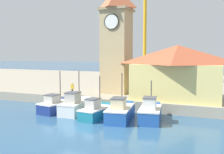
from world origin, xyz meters
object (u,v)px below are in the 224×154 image
at_px(fishing_boat_mid_left, 120,112).
at_px(dock_worker_near_tower, 72,89).
at_px(fishing_boat_far_left, 57,105).
at_px(warehouse_right, 177,71).
at_px(clock_tower, 116,38).
at_px(dock_worker_along_quay, 139,92).
at_px(fishing_boat_center, 150,112).
at_px(fishing_boat_left_outer, 76,106).
at_px(fishing_boat_left_inner, 97,111).
at_px(port_crane_far, 145,39).

relative_size(fishing_boat_mid_left, dock_worker_near_tower, 3.29).
distance_m(fishing_boat_far_left, warehouse_right, 14.01).
distance_m(clock_tower, dock_worker_along_quay, 8.53).
bearing_deg(fishing_boat_center, fishing_boat_mid_left, -164.25).
bearing_deg(fishing_boat_left_outer, fishing_boat_mid_left, -8.46).
bearing_deg(fishing_boat_mid_left, dock_worker_along_quay, 87.93).
bearing_deg(clock_tower, fishing_boat_mid_left, -66.31).
relative_size(fishing_boat_left_outer, fishing_boat_left_inner, 1.10).
xyz_separation_m(port_crane_far, dock_worker_along_quay, (4.01, -16.66, -6.81)).
xyz_separation_m(fishing_boat_left_inner, warehouse_right, (6.54, 7.62, 3.56)).
distance_m(fishing_boat_mid_left, warehouse_right, 9.17).
relative_size(clock_tower, port_crane_far, 0.77).
distance_m(fishing_boat_far_left, dock_worker_along_quay, 9.22).
distance_m(fishing_boat_mid_left, clock_tower, 12.55).
bearing_deg(dock_worker_near_tower, fishing_boat_mid_left, -29.73).
bearing_deg(port_crane_far, warehouse_right, -61.49).
xyz_separation_m(fishing_boat_far_left, fishing_boat_center, (10.28, 0.20, 0.11)).
bearing_deg(port_crane_far, dock_worker_along_quay, -76.46).
relative_size(fishing_boat_mid_left, clock_tower, 0.35).
bearing_deg(fishing_boat_left_inner, clock_tower, 99.86).
xyz_separation_m(fishing_boat_far_left, dock_worker_near_tower, (-0.48, 4.02, 1.25)).
xyz_separation_m(fishing_boat_center, dock_worker_near_tower, (-10.76, 3.82, 1.14)).
bearing_deg(dock_worker_along_quay, port_crane_far, 103.54).
xyz_separation_m(fishing_boat_mid_left, fishing_boat_center, (2.72, 0.77, 0.02)).
bearing_deg(fishing_boat_far_left, fishing_boat_mid_left, -4.30).
bearing_deg(dock_worker_along_quay, fishing_boat_mid_left, -92.07).
bearing_deg(dock_worker_along_quay, dock_worker_near_tower, -174.43).
bearing_deg(dock_worker_near_tower, fishing_boat_left_outer, -53.92).
bearing_deg(fishing_boat_mid_left, clock_tower, 113.69).
distance_m(fishing_boat_left_inner, port_crane_far, 23.71).
height_order(fishing_boat_left_outer, fishing_boat_left_inner, fishing_boat_left_outer).
bearing_deg(fishing_boat_left_outer, clock_tower, 81.73).
height_order(warehouse_right, dock_worker_near_tower, warehouse_right).
relative_size(warehouse_right, dock_worker_along_quay, 6.18).
distance_m(fishing_boat_center, dock_worker_along_quay, 5.39).
bearing_deg(clock_tower, fishing_boat_left_outer, -98.27).
bearing_deg(clock_tower, dock_worker_near_tower, -130.89).
relative_size(fishing_boat_left_inner, dock_worker_along_quay, 2.78).
distance_m(clock_tower, port_crane_far, 12.85).
xyz_separation_m(clock_tower, warehouse_right, (8.17, -1.79, -4.04)).
relative_size(fishing_boat_left_inner, warehouse_right, 0.45).
bearing_deg(dock_worker_along_quay, warehouse_right, 27.23).
distance_m(warehouse_right, dock_worker_near_tower, 12.71).
xyz_separation_m(fishing_boat_left_outer, port_crane_far, (1.45, 21.27, 7.95)).
xyz_separation_m(fishing_boat_mid_left, warehouse_right, (4.13, 7.42, 3.47)).
bearing_deg(fishing_boat_mid_left, fishing_boat_left_inner, -175.21).
bearing_deg(fishing_boat_mid_left, port_crane_far, 99.82).
xyz_separation_m(fishing_boat_center, dock_worker_along_quay, (-2.52, 4.63, 1.14)).
bearing_deg(clock_tower, port_crane_far, 89.00).
relative_size(fishing_boat_mid_left, warehouse_right, 0.53).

